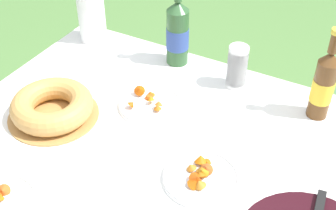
{
  "coord_description": "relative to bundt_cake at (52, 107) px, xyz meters",
  "views": [
    {
      "loc": [
        0.37,
        -0.89,
        1.79
      ],
      "look_at": [
        -0.2,
        0.15,
        0.84
      ],
      "focal_mm": 50.0,
      "sensor_mm": 36.0,
      "label": 1
    }
  ],
  "objects": [
    {
      "name": "garden_table",
      "position": [
        0.54,
        0.02,
        -0.11
      ],
      "size": [
        1.68,
        1.1,
        0.78
      ],
      "color": "brown",
      "rests_on": "ground_plane"
    },
    {
      "name": "cup_stack",
      "position": [
        0.47,
        0.46,
        0.04
      ],
      "size": [
        0.07,
        0.07,
        0.16
      ],
      "color": "white",
      "rests_on": "tablecloth"
    },
    {
      "name": "paper_towel_roll",
      "position": [
        -0.18,
        0.48,
        0.06
      ],
      "size": [
        0.11,
        0.11,
        0.21
      ],
      "color": "white",
      "rests_on": "tablecloth"
    },
    {
      "name": "snack_plate_right",
      "position": [
        0.26,
        0.2,
        -0.03
      ],
      "size": [
        0.22,
        0.22,
        0.06
      ],
      "color": "white",
      "rests_on": "tablecloth"
    },
    {
      "name": "cider_bottle_amber",
      "position": [
        0.77,
        0.43,
        0.08
      ],
      "size": [
        0.07,
        0.07,
        0.33
      ],
      "color": "brown",
      "rests_on": "tablecloth"
    },
    {
      "name": "tablecloth",
      "position": [
        0.54,
        0.02,
        -0.06
      ],
      "size": [
        1.69,
        1.11,
        0.1
      ],
      "color": "white",
      "rests_on": "garden_table"
    },
    {
      "name": "cider_bottle_green",
      "position": [
        0.21,
        0.5,
        0.09
      ],
      "size": [
        0.09,
        0.09,
        0.34
      ],
      "color": "#2D562D",
      "rests_on": "tablecloth"
    },
    {
      "name": "bundt_cake",
      "position": [
        0.0,
        0.0,
        0.0
      ],
      "size": [
        0.3,
        0.3,
        0.08
      ],
      "color": "#B78447",
      "rests_on": "tablecloth"
    },
    {
      "name": "snack_plate_left",
      "position": [
        0.56,
        -0.02,
        -0.03
      ],
      "size": [
        0.22,
        0.22,
        0.06
      ],
      "color": "white",
      "rests_on": "tablecloth"
    }
  ]
}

